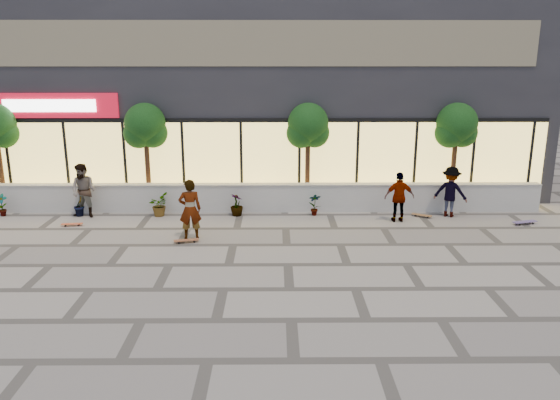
{
  "coord_description": "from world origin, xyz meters",
  "views": [
    {
      "loc": [
        1.29,
        -12.41,
        5.55
      ],
      "look_at": [
        1.43,
        3.7,
        1.3
      ],
      "focal_mm": 35.0,
      "sensor_mm": 36.0,
      "label": 1
    }
  ],
  "objects_px": {
    "skateboard_center": "(186,240)",
    "skateboard_right_near": "(422,215)",
    "tree_east": "(457,128)",
    "skater_left": "(84,191)",
    "skater_center": "(190,209)",
    "skater_right_near": "(399,197)",
    "tree_midwest": "(145,128)",
    "skater_right_far": "(451,192)",
    "tree_mideast": "(308,128)",
    "skateboard_right_far": "(525,222)",
    "skateboard_left": "(72,224)"
  },
  "relations": [
    {
      "from": "skater_center",
      "to": "skateboard_right_near",
      "type": "distance_m",
      "value": 8.25
    },
    {
      "from": "skater_right_near",
      "to": "tree_midwest",
      "type": "bearing_deg",
      "value": -13.26
    },
    {
      "from": "skater_center",
      "to": "skater_left",
      "type": "xyz_separation_m",
      "value": [
        -4.11,
        2.4,
        0.01
      ]
    },
    {
      "from": "tree_east",
      "to": "skater_right_near",
      "type": "height_order",
      "value": "tree_east"
    },
    {
      "from": "tree_midwest",
      "to": "skater_right_near",
      "type": "bearing_deg",
      "value": -12.64
    },
    {
      "from": "tree_mideast",
      "to": "skateboard_left",
      "type": "distance_m",
      "value": 8.94
    },
    {
      "from": "tree_midwest",
      "to": "skateboard_center",
      "type": "relative_size",
      "value": 4.98
    },
    {
      "from": "skater_center",
      "to": "skateboard_right_far",
      "type": "bearing_deg",
      "value": 177.25
    },
    {
      "from": "skater_center",
      "to": "skater_right_near",
      "type": "distance_m",
      "value": 7.14
    },
    {
      "from": "skateboard_right_far",
      "to": "skateboard_left",
      "type": "bearing_deg",
      "value": 164.03
    },
    {
      "from": "tree_midwest",
      "to": "skater_right_near",
      "type": "height_order",
      "value": "tree_midwest"
    },
    {
      "from": "skater_left",
      "to": "tree_midwest",
      "type": "bearing_deg",
      "value": 47.88
    },
    {
      "from": "skater_right_near",
      "to": "skater_center",
      "type": "bearing_deg",
      "value": 13.78
    },
    {
      "from": "tree_east",
      "to": "tree_midwest",
      "type": "bearing_deg",
      "value": 180.0
    },
    {
      "from": "skater_right_far",
      "to": "skateboard_center",
      "type": "xyz_separation_m",
      "value": [
        -8.96,
        -2.81,
        -0.83
      ]
    },
    {
      "from": "skater_left",
      "to": "skateboard_right_near",
      "type": "xyz_separation_m",
      "value": [
        11.99,
        -0.1,
        -0.89
      ]
    },
    {
      "from": "tree_east",
      "to": "skater_left",
      "type": "relative_size",
      "value": 2.03
    },
    {
      "from": "tree_east",
      "to": "skater_left",
      "type": "xyz_separation_m",
      "value": [
        -13.47,
        -1.4,
        -2.02
      ]
    },
    {
      "from": "skater_right_near",
      "to": "skater_right_far",
      "type": "xyz_separation_m",
      "value": [
        1.96,
        0.63,
        0.03
      ]
    },
    {
      "from": "skateboard_right_near",
      "to": "skateboard_right_far",
      "type": "relative_size",
      "value": 0.78
    },
    {
      "from": "tree_east",
      "to": "skateboard_center",
      "type": "relative_size",
      "value": 4.98
    },
    {
      "from": "skater_center",
      "to": "skateboard_right_near",
      "type": "relative_size",
      "value": 2.71
    },
    {
      "from": "tree_east",
      "to": "skater_left",
      "type": "bearing_deg",
      "value": -174.07
    },
    {
      "from": "skater_right_far",
      "to": "skateboard_right_near",
      "type": "bearing_deg",
      "value": 34.16
    },
    {
      "from": "skater_right_near",
      "to": "skateboard_left",
      "type": "bearing_deg",
      "value": 1.6
    },
    {
      "from": "skater_center",
      "to": "skater_right_far",
      "type": "bearing_deg",
      "value": -174.73
    },
    {
      "from": "tree_east",
      "to": "skateboard_center",
      "type": "xyz_separation_m",
      "value": [
        -9.46,
        -4.21,
        -2.91
      ]
    },
    {
      "from": "skater_right_near",
      "to": "skateboard_right_far",
      "type": "relative_size",
      "value": 1.93
    },
    {
      "from": "skater_right_near",
      "to": "skateboard_right_near",
      "type": "bearing_deg",
      "value": -151.83
    },
    {
      "from": "skater_center",
      "to": "skater_right_near",
      "type": "xyz_separation_m",
      "value": [
        6.91,
        1.78,
        -0.08
      ]
    },
    {
      "from": "tree_midwest",
      "to": "skateboard_right_far",
      "type": "distance_m",
      "value": 13.82
    },
    {
      "from": "skater_center",
      "to": "skateboard_left",
      "type": "relative_size",
      "value": 2.67
    },
    {
      "from": "tree_mideast",
      "to": "skateboard_center",
      "type": "xyz_separation_m",
      "value": [
        -3.96,
        -4.21,
        -2.91
      ]
    },
    {
      "from": "skater_center",
      "to": "skateboard_right_far",
      "type": "distance_m",
      "value": 11.29
    },
    {
      "from": "tree_mideast",
      "to": "skater_right_far",
      "type": "distance_m",
      "value": 5.6
    },
    {
      "from": "tree_midwest",
      "to": "skater_right_far",
      "type": "xyz_separation_m",
      "value": [
        11.01,
        -1.4,
        -2.08
      ]
    },
    {
      "from": "skater_center",
      "to": "skateboard_right_far",
      "type": "xyz_separation_m",
      "value": [
        11.16,
        1.4,
        -0.87
      ]
    },
    {
      "from": "skateboard_center",
      "to": "tree_mideast",
      "type": "bearing_deg",
      "value": 33.55
    },
    {
      "from": "tree_east",
      "to": "skateboard_right_near",
      "type": "height_order",
      "value": "tree_east"
    },
    {
      "from": "tree_midwest",
      "to": "skateboard_left",
      "type": "relative_size",
      "value": 5.49
    },
    {
      "from": "tree_east",
      "to": "skater_center",
      "type": "xyz_separation_m",
      "value": [
        -9.36,
        -3.8,
        -2.03
      ]
    },
    {
      "from": "skateboard_center",
      "to": "skater_center",
      "type": "bearing_deg",
      "value": 64.09
    },
    {
      "from": "skateboard_center",
      "to": "skater_right_near",
      "type": "bearing_deg",
      "value": 4.05
    },
    {
      "from": "skateboard_center",
      "to": "skateboard_right_near",
      "type": "distance_m",
      "value": 8.41
    },
    {
      "from": "tree_east",
      "to": "skater_center",
      "type": "relative_size",
      "value": 2.05
    },
    {
      "from": "tree_midwest",
      "to": "tree_mideast",
      "type": "relative_size",
      "value": 1.0
    },
    {
      "from": "skater_left",
      "to": "skater_right_far",
      "type": "bearing_deg",
      "value": 12.54
    },
    {
      "from": "skater_center",
      "to": "skater_left",
      "type": "relative_size",
      "value": 0.99
    },
    {
      "from": "tree_midwest",
      "to": "skater_center",
      "type": "bearing_deg",
      "value": -60.7
    },
    {
      "from": "tree_mideast",
      "to": "skater_right_near",
      "type": "relative_size",
      "value": 2.25
    }
  ]
}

